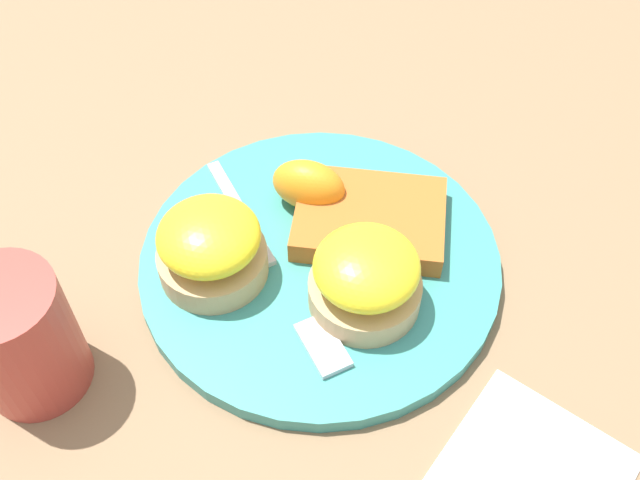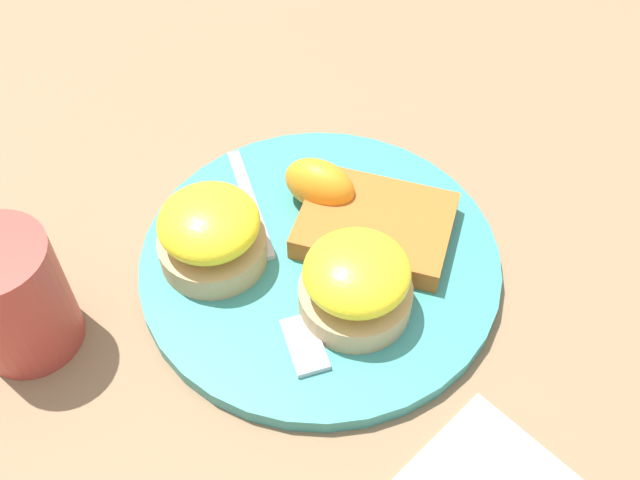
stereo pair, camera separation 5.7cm
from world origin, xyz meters
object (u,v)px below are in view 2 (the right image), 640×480
Objects in this scene: fork at (277,264)px; cup at (12,296)px; orange_wedge at (320,185)px; sandwich_benedict_left at (211,233)px; sandwich_benedict_right at (356,283)px; hashbrown_patty at (375,225)px.

fork is 0.19m from cup.
cup reaches higher than orange_wedge.
fork is at bearing -120.51° from cup.
cup is at bearing 68.43° from sandwich_benedict_left.
cup is at bearing 59.49° from fork.
sandwich_benedict_right is 1.38× the size of orange_wedge.
sandwich_benedict_right reaches higher than orange_wedge.
orange_wedge is (-0.02, -0.10, -0.01)m from sandwich_benedict_left.
fork is 1.95× the size of cup.
sandwich_benedict_left reaches higher than fork.
hashbrown_patty is at bearing -113.63° from fork.
sandwich_benedict_left is 0.40× the size of fork.
fork is at bearing 106.23° from orange_wedge.
cup reaches higher than hashbrown_patty.
sandwich_benedict_right is 0.78× the size of cup.
sandwich_benedict_left is at bearing 53.94° from hashbrown_patty.
sandwich_benedict_right reaches higher than hashbrown_patty.
cup reaches higher than sandwich_benedict_left.
orange_wedge is 0.08m from fork.
cup reaches higher than sandwich_benedict_right.
sandwich_benedict_right is at bearing -168.93° from fork.
sandwich_benedict_right is at bearing -160.04° from sandwich_benedict_left.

